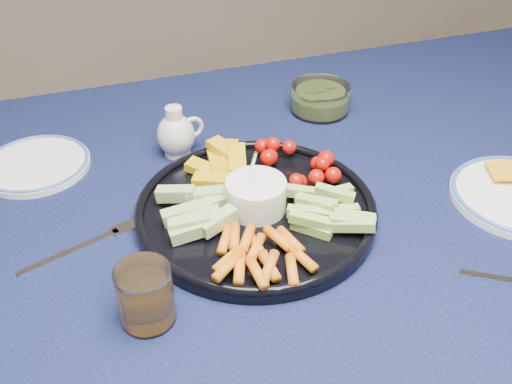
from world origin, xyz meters
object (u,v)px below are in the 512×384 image
object	(u,v)px
dining_table	(308,254)
side_plate_extra	(36,164)
pickle_bowl	(320,100)
juice_tumbler	(146,298)
crudite_platter	(255,206)
creamer_pitcher	(176,134)

from	to	relation	value
dining_table	side_plate_extra	bearing A→B (deg)	146.45
pickle_bowl	juice_tumbler	size ratio (longest dim) A/B	1.43
crudite_platter	side_plate_extra	xyz separation A→B (m)	(-0.30, 0.24, -0.01)
crudite_platter	juice_tumbler	xyz separation A→B (m)	(-0.18, -0.14, 0.01)
crudite_platter	creamer_pitcher	xyz separation A→B (m)	(-0.07, 0.21, 0.02)
crudite_platter	pickle_bowl	distance (m)	0.35
crudite_platter	creamer_pitcher	distance (m)	0.22
dining_table	creamer_pitcher	size ratio (longest dim) A/B	18.55
pickle_bowl	side_plate_extra	size ratio (longest dim) A/B	0.64
pickle_bowl	side_plate_extra	world-z (taller)	pickle_bowl
creamer_pitcher	side_plate_extra	distance (m)	0.24
crudite_platter	side_plate_extra	size ratio (longest dim) A/B	2.02
dining_table	crudite_platter	distance (m)	0.14
pickle_bowl	juice_tumbler	bearing A→B (deg)	-134.75
dining_table	pickle_bowl	distance (m)	0.34
creamer_pitcher	side_plate_extra	size ratio (longest dim) A/B	0.51
dining_table	pickle_bowl	size ratio (longest dim) A/B	14.73
creamer_pitcher	juice_tumbler	distance (m)	0.37
pickle_bowl	creamer_pitcher	bearing A→B (deg)	-167.96
side_plate_extra	crudite_platter	bearing A→B (deg)	-38.57
creamer_pitcher	side_plate_extra	world-z (taller)	creamer_pitcher
juice_tumbler	side_plate_extra	size ratio (longest dim) A/B	0.45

